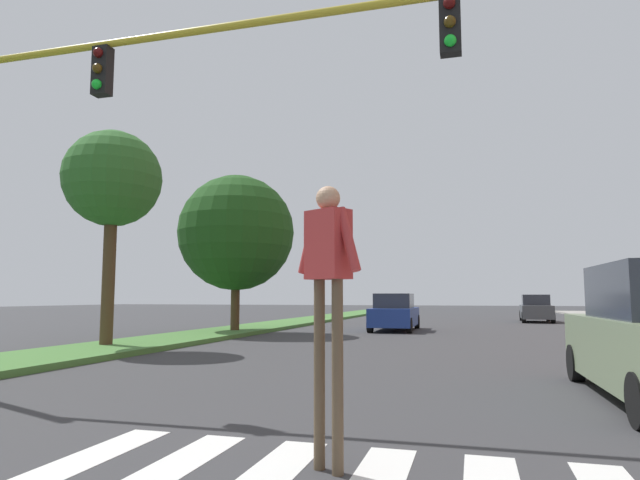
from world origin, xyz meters
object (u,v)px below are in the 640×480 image
Objects in this scene: pedestrian_performer at (328,278)px; sedan_distant at (536,309)px; tree_mid at (112,181)px; traffic_light_gantry at (102,113)px; sedan_midblock at (395,313)px; tree_far at (236,233)px.

sedan_distant is at bearing 80.96° from pedestrian_performer.
tree_mid reaches higher than traffic_light_gantry.
tree_mid reaches higher than pedestrian_performer.
pedestrian_performer is (4.37, -2.46, -2.74)m from traffic_light_gantry.
sedan_distant is at bearing 57.68° from tree_mid.
traffic_light_gantry reaches higher than sedan_midblock.
traffic_light_gantry is at bearing 150.63° from pedestrian_performer.
sedan_midblock is at bearing -123.63° from sedan_distant.
tree_far is at bearing -132.09° from sedan_distant.
sedan_distant is at bearing 56.37° from sedan_midblock.
tree_mid is 2.50× the size of pedestrian_performer.
tree_mid is at bearing 125.52° from traffic_light_gantry.
traffic_light_gantry reaches higher than pedestrian_performer.
tree_far is (0.68, 7.24, -0.75)m from tree_mid.
tree_far is 19.76m from sedan_distant.
tree_far is 0.64× the size of traffic_light_gantry.
traffic_light_gantry is at bearing -74.23° from tree_far.
sedan_distant is (7.03, 10.56, -0.01)m from sedan_midblock.
sedan_midblock is (6.02, 3.88, -3.38)m from tree_far.
traffic_light_gantry is 17.95m from sedan_midblock.
traffic_light_gantry is (3.83, -13.56, 0.25)m from tree_far.
tree_mid is 7.78m from traffic_light_gantry.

